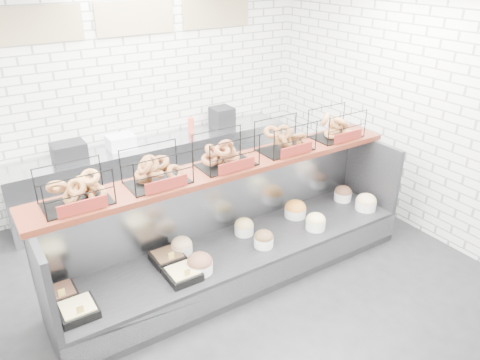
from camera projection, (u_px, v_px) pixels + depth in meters
ground at (253, 289)px, 5.01m from camera, size 5.50×5.50×0.00m
room_shell at (221, 88)px, 4.56m from camera, size 5.02×5.51×3.01m
display_case at (236, 248)px, 5.13m from camera, size 4.00×0.90×1.20m
bagel_shelf at (226, 154)px, 4.80m from camera, size 4.10×0.50×0.40m
prep_counter at (157, 170)px, 6.64m from camera, size 4.00×0.60×1.20m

